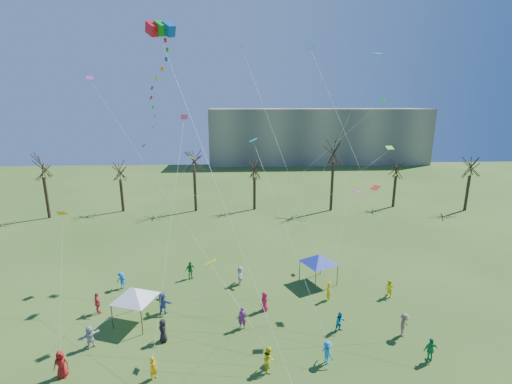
{
  "coord_description": "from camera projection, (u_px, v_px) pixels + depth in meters",
  "views": [
    {
      "loc": [
        -1.02,
        -18.1,
        16.88
      ],
      "look_at": [
        0.29,
        5.0,
        11.0
      ],
      "focal_mm": 25.0,
      "sensor_mm": 36.0,
      "label": 1
    }
  ],
  "objects": [
    {
      "name": "bare_tree_row",
      "position": [
        264.0,
        166.0,
        54.86
      ],
      "size": [
        69.67,
        7.98,
        12.3
      ],
      "color": "black",
      "rests_on": "ground"
    },
    {
      "name": "distant_building",
      "position": [
        317.0,
        136.0,
        100.43
      ],
      "size": [
        60.0,
        14.0,
        15.0
      ],
      "primitive_type": "cube",
      "color": "gray",
      "rests_on": "ground"
    },
    {
      "name": "big_box_kite",
      "position": [
        160.0,
        95.0,
        22.35
      ],
      "size": [
        4.96,
        6.17,
        22.84
      ],
      "color": "red",
      "rests_on": "ground"
    },
    {
      "name": "small_kites_aloft",
      "position": [
        254.0,
        150.0,
        30.0
      ],
      "size": [
        28.1,
        18.89,
        32.45
      ],
      "color": "orange",
      "rests_on": "ground"
    },
    {
      "name": "canopy_tent_white",
      "position": [
        135.0,
        293.0,
        27.5
      ],
      "size": [
        3.72,
        3.72,
        2.95
      ],
      "color": "#3F3F44",
      "rests_on": "ground"
    },
    {
      "name": "festival_crowd",
      "position": [
        231.0,
        312.0,
        27.91
      ],
      "size": [
        25.82,
        13.86,
        1.85
      ],
      "color": "#AD1515",
      "rests_on": "ground"
    },
    {
      "name": "canopy_tent_blue",
      "position": [
        319.0,
        259.0,
        33.64
      ],
      "size": [
        3.55,
        3.55,
        2.93
      ],
      "color": "#3F3F44",
      "rests_on": "ground"
    }
  ]
}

